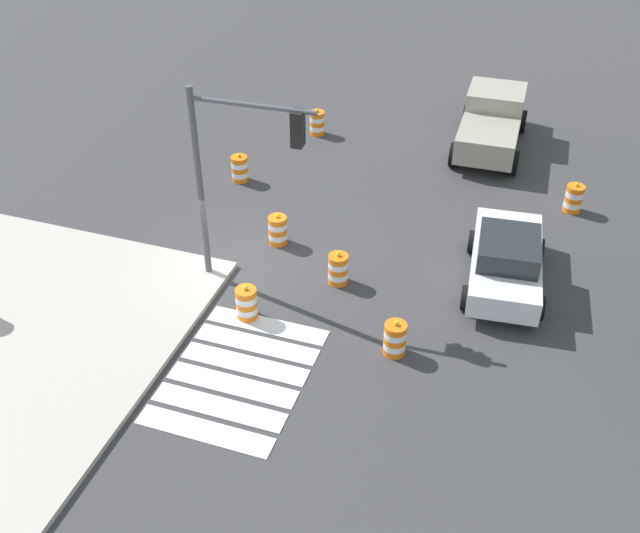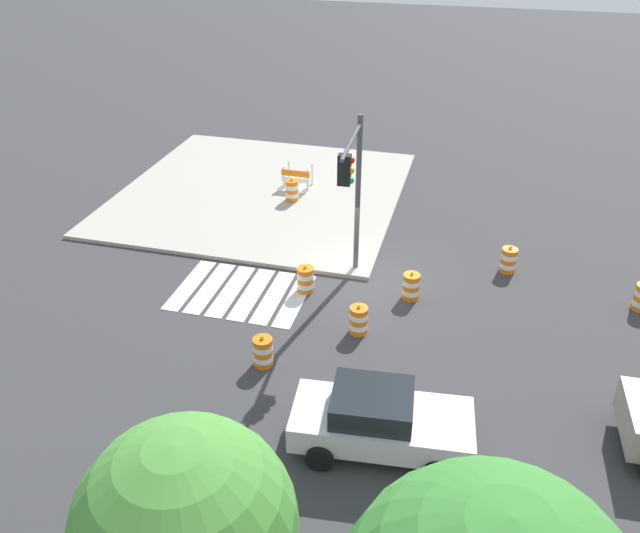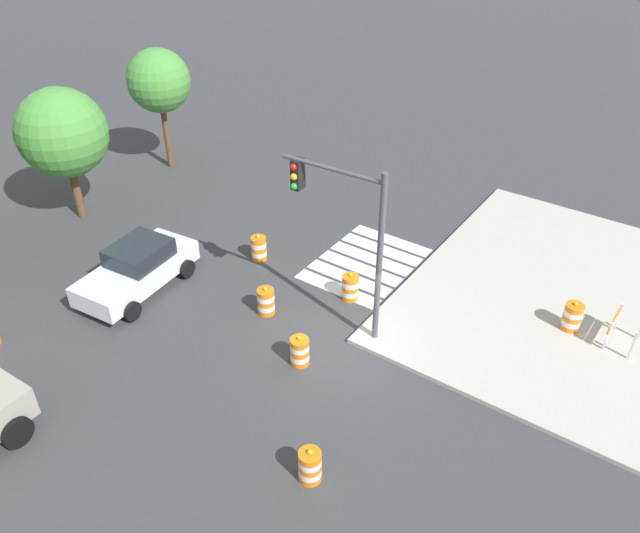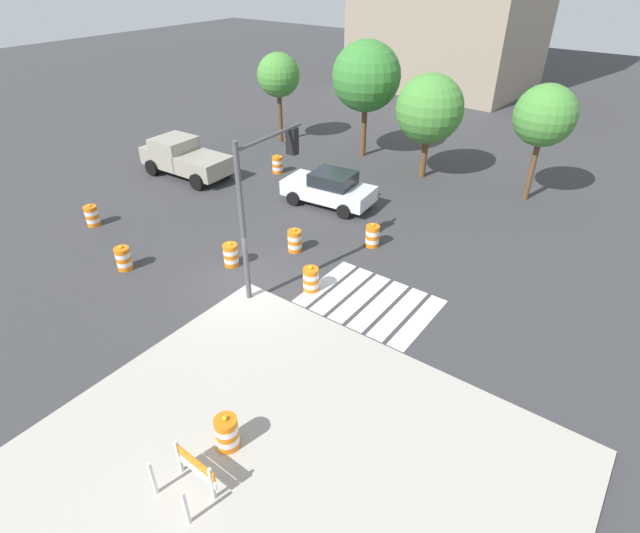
# 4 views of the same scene
# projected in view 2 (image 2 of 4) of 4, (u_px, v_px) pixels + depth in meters

# --- Properties ---
(ground_plane) EXTENTS (120.00, 120.00, 0.00)m
(ground_plane) POSITION_uv_depth(u_px,v_px,m) (369.00, 281.00, 22.08)
(ground_plane) COLOR #38383A
(sidewalk_corner) EXTENTS (12.00, 12.00, 0.15)m
(sidewalk_corner) POSITION_uv_depth(u_px,v_px,m) (262.00, 192.00, 28.33)
(sidewalk_corner) COLOR #ADA89E
(sidewalk_corner) RESTS_ON ground
(crosswalk_stripes) EXTENTS (4.35, 3.20, 0.02)m
(crosswalk_stripes) POSITION_uv_depth(u_px,v_px,m) (241.00, 292.00, 21.46)
(crosswalk_stripes) COLOR silver
(crosswalk_stripes) RESTS_ON ground
(sports_car) EXTENTS (4.46, 2.46, 1.63)m
(sports_car) POSITION_uv_depth(u_px,v_px,m) (379.00, 420.00, 15.22)
(sports_car) COLOR silver
(sports_car) RESTS_ON ground
(traffic_barrel_near_corner) EXTENTS (0.56, 0.56, 1.02)m
(traffic_barrel_near_corner) POSITION_uv_depth(u_px,v_px,m) (359.00, 320.00, 19.34)
(traffic_barrel_near_corner) COLOR orange
(traffic_barrel_near_corner) RESTS_ON ground
(traffic_barrel_crosswalk_end) EXTENTS (0.56, 0.56, 1.02)m
(traffic_barrel_crosswalk_end) POSITION_uv_depth(u_px,v_px,m) (585.00, 527.00, 13.10)
(traffic_barrel_crosswalk_end) COLOR orange
(traffic_barrel_crosswalk_end) RESTS_ON ground
(traffic_barrel_median_near) EXTENTS (0.56, 0.56, 1.02)m
(traffic_barrel_median_near) POSITION_uv_depth(u_px,v_px,m) (305.00, 280.00, 21.32)
(traffic_barrel_median_near) COLOR orange
(traffic_barrel_median_near) RESTS_ON ground
(traffic_barrel_median_far) EXTENTS (0.56, 0.56, 1.02)m
(traffic_barrel_median_far) POSITION_uv_depth(u_px,v_px,m) (411.00, 286.00, 20.96)
(traffic_barrel_median_far) COLOR orange
(traffic_barrel_median_far) RESTS_ON ground
(traffic_barrel_lane_center) EXTENTS (0.56, 0.56, 1.02)m
(traffic_barrel_lane_center) POSITION_uv_depth(u_px,v_px,m) (508.00, 260.00, 22.43)
(traffic_barrel_lane_center) COLOR orange
(traffic_barrel_lane_center) RESTS_ON ground
(traffic_barrel_opposite_curb) EXTENTS (0.56, 0.56, 1.02)m
(traffic_barrel_opposite_curb) POSITION_uv_depth(u_px,v_px,m) (263.00, 352.00, 18.02)
(traffic_barrel_opposite_curb) COLOR orange
(traffic_barrel_opposite_curb) RESTS_ON ground
(traffic_barrel_on_sidewalk) EXTENTS (0.56, 0.56, 1.02)m
(traffic_barrel_on_sidewalk) POSITION_uv_depth(u_px,v_px,m) (292.00, 190.00, 27.18)
(traffic_barrel_on_sidewalk) COLOR orange
(traffic_barrel_on_sidewalk) RESTS_ON sidewalk_corner
(construction_barricade) EXTENTS (1.30, 0.81, 1.00)m
(construction_barricade) POSITION_uv_depth(u_px,v_px,m) (297.00, 176.00, 28.23)
(construction_barricade) COLOR silver
(construction_barricade) RESTS_ON sidewalk_corner
(traffic_light_pole) EXTENTS (0.50, 3.29, 5.50)m
(traffic_light_pole) POSITION_uv_depth(u_px,v_px,m) (353.00, 181.00, 19.75)
(traffic_light_pole) COLOR #4C4C51
(traffic_light_pole) RESTS_ON sidewalk_corner
(street_tree_streetside_near) EXTENTS (3.39, 3.39, 5.27)m
(street_tree_streetside_near) POSITION_uv_depth(u_px,v_px,m) (186.00, 528.00, 9.49)
(street_tree_streetside_near) COLOR brown
(street_tree_streetside_near) RESTS_ON ground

